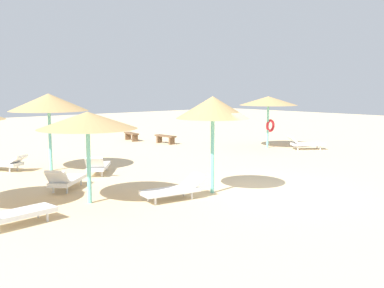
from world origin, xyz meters
The scene contains 13 objects.
ground_plane centered at (0.00, 0.00, 0.00)m, with size 80.00×80.00×0.00m, color beige.
parasol_0 centered at (-3.40, 7.51, 2.67)m, with size 3.00×3.00×3.01m.
parasol_1 centered at (8.23, 6.21, 2.51)m, with size 3.10×3.10×2.77m.
parasol_2 centered at (-1.21, 0.66, 2.63)m, with size 2.23×2.23×2.98m.
parasol_3 centered at (-4.67, 2.05, 2.34)m, with size 2.76×2.76×2.58m.
lounger_0 centered at (-4.81, 8.71, 0.31)m, with size 1.53×1.96×0.65m.
lounger_1 centered at (9.19, 4.45, 0.32)m, with size 1.90×1.63×0.72m.
lounger_2 centered at (-2.64, 0.76, 0.31)m, with size 1.97×0.91×0.68m.
lounger_3 centered at (-4.44, 4.02, 0.32)m, with size 1.81×1.72×0.78m.
lounger_4 centered at (-7.05, 1.30, 0.32)m, with size 1.93×0.85×0.76m.
lounger_5 centered at (-2.38, 5.65, 0.32)m, with size 1.68×1.84×0.78m.
bench_0 centered at (4.47, 13.76, 0.35)m, with size 0.68×1.55×0.49m.
bench_1 centered at (5.14, 11.22, 0.35)m, with size 0.48×1.52×0.49m.
Camera 1 is at (-10.56, -9.07, 3.25)m, focal length 41.62 mm.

